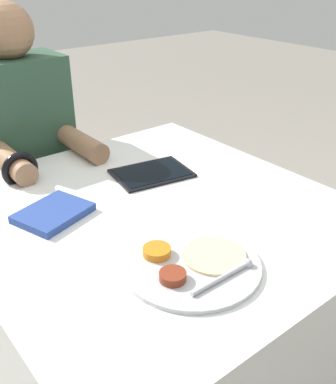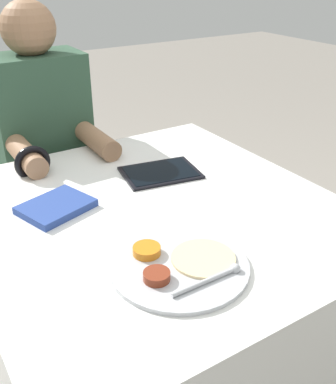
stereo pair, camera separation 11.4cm
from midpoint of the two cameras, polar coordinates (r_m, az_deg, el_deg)
dining_table at (r=1.41m, az=0.82°, el=-15.23°), size 0.94×1.00×0.74m
thali_tray at (r=0.97m, az=4.85°, el=-9.27°), size 0.30×0.30×0.03m
red_notebook at (r=1.20m, az=-11.41°, el=-1.97°), size 0.21×0.18×0.02m
tablet_device at (r=1.37m, az=1.39°, el=2.43°), size 0.25×0.20×0.01m
person_diner at (r=1.76m, az=-13.05°, el=1.59°), size 0.34×0.44×1.22m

